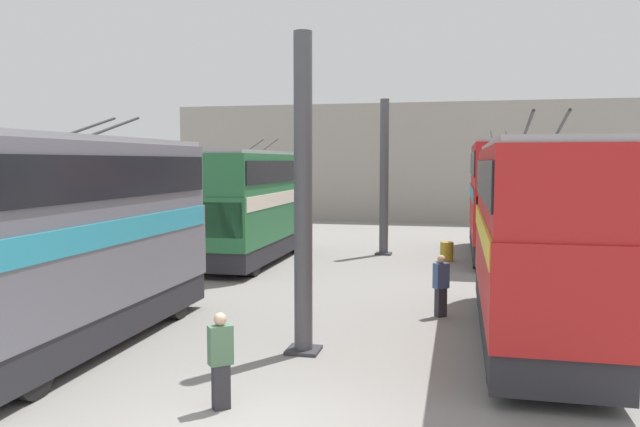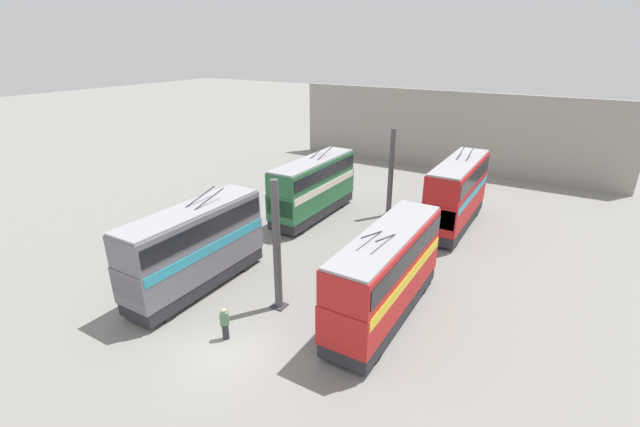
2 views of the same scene
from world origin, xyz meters
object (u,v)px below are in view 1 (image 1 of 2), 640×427
(bus_right_far, at_px, (254,199))
(person_aisle_foreground, at_px, (221,358))
(oil_drum, at_px, (447,252))
(bus_left_near, at_px, (534,229))
(person_by_left_row, at_px, (441,284))
(bus_right_mid, at_px, (78,229))
(bus_left_far, at_px, (500,192))

(bus_right_far, relative_size, person_aisle_foreground, 5.45)
(person_aisle_foreground, xyz_separation_m, oil_drum, (17.75, -3.59, -0.50))
(bus_left_near, height_order, person_by_left_row, bus_left_near)
(bus_right_mid, xyz_separation_m, oil_drum, (14.97, -8.24, -2.41))
(bus_right_far, distance_m, person_by_left_row, 11.72)
(person_aisle_foreground, bearing_deg, bus_right_far, 157.58)
(bus_left_far, height_order, oil_drum, bus_left_far)
(oil_drum, bearing_deg, person_aisle_foreground, 168.55)
(bus_left_far, height_order, person_by_left_row, bus_left_far)
(person_by_left_row, distance_m, person_aisle_foreground, 8.44)
(bus_right_far, bearing_deg, bus_left_near, -133.57)
(person_by_left_row, bearing_deg, person_aisle_foreground, -64.79)
(bus_right_mid, bearing_deg, bus_left_far, -32.23)
(bus_left_near, relative_size, person_aisle_foreground, 5.56)
(bus_right_mid, relative_size, person_by_left_row, 5.14)
(bus_left_far, bearing_deg, person_by_left_row, 169.23)
(bus_left_near, distance_m, oil_drum, 12.51)
(bus_left_far, xyz_separation_m, person_by_left_row, (-11.88, 2.26, -2.08))
(bus_right_far, xyz_separation_m, person_by_left_row, (-8.09, -8.28, -1.83))
(bus_right_mid, relative_size, person_aisle_foreground, 5.21)
(bus_left_far, bearing_deg, oil_drum, 127.27)
(bus_right_mid, height_order, oil_drum, bus_right_mid)
(person_aisle_foreground, relative_size, oil_drum, 2.06)
(bus_left_far, distance_m, bus_right_far, 11.20)
(bus_left_near, bearing_deg, bus_right_far, 46.43)
(bus_left_near, relative_size, bus_right_far, 1.02)
(bus_right_mid, distance_m, person_by_left_row, 9.77)
(bus_left_near, relative_size, bus_right_mid, 1.07)
(person_aisle_foreground, height_order, oil_drum, person_aisle_foreground)
(person_by_left_row, bearing_deg, bus_right_far, -173.65)
(bus_right_mid, xyz_separation_m, person_aisle_foreground, (-2.79, -4.65, -1.91))
(bus_right_mid, xyz_separation_m, bus_right_far, (12.92, -0.00, -0.07))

